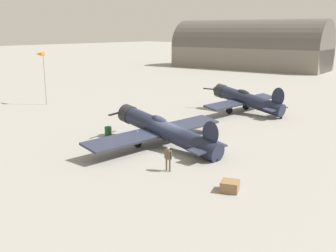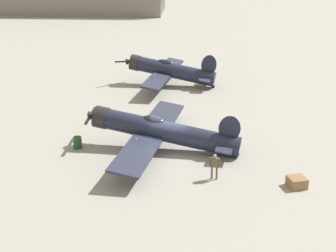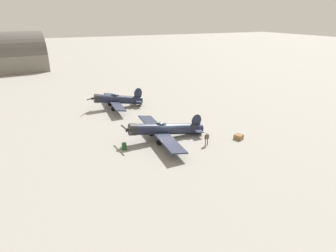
{
  "view_description": "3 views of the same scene",
  "coord_description": "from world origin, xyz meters",
  "px_view_note": "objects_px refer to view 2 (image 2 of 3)",
  "views": [
    {
      "loc": [
        -23.23,
        -20.76,
        9.29
      ],
      "look_at": [
        0.0,
        0.0,
        1.8
      ],
      "focal_mm": 43.39,
      "sensor_mm": 36.0,
      "label": 1
    },
    {
      "loc": [
        -32.72,
        -5.7,
        14.42
      ],
      "look_at": [
        0.0,
        0.0,
        1.8
      ],
      "focal_mm": 54.57,
      "sensor_mm": 36.0,
      "label": 2
    },
    {
      "loc": [
        -31.54,
        14.59,
        15.66
      ],
      "look_at": [
        0.0,
        0.0,
        1.8
      ],
      "focal_mm": 29.73,
      "sensor_mm": 36.0,
      "label": 3
    }
  ],
  "objects_px": {
    "airplane_mid_apron": "(169,70)",
    "ground_crew_mechanic": "(215,164)",
    "equipment_crate": "(297,182)",
    "fuel_drum": "(77,142)",
    "airplane_foreground": "(160,131)"
  },
  "relations": [
    {
      "from": "airplane_foreground",
      "to": "fuel_drum",
      "type": "distance_m",
      "value": 6.0
    },
    {
      "from": "airplane_mid_apron",
      "to": "fuel_drum",
      "type": "bearing_deg",
      "value": 80.7
    },
    {
      "from": "ground_crew_mechanic",
      "to": "fuel_drum",
      "type": "height_order",
      "value": "ground_crew_mechanic"
    },
    {
      "from": "ground_crew_mechanic",
      "to": "fuel_drum",
      "type": "xyz_separation_m",
      "value": [
        3.24,
        10.04,
        -0.6
      ]
    },
    {
      "from": "ground_crew_mechanic",
      "to": "equipment_crate",
      "type": "xyz_separation_m",
      "value": [
        -0.17,
        -5.01,
        -0.71
      ]
    },
    {
      "from": "ground_crew_mechanic",
      "to": "airplane_mid_apron",
      "type": "bearing_deg",
      "value": -161.01
    },
    {
      "from": "equipment_crate",
      "to": "airplane_mid_apron",
      "type": "bearing_deg",
      "value": 29.13
    },
    {
      "from": "equipment_crate",
      "to": "ground_crew_mechanic",
      "type": "bearing_deg",
      "value": 88.0
    },
    {
      "from": "airplane_foreground",
      "to": "ground_crew_mechanic",
      "type": "bearing_deg",
      "value": 138.81
    },
    {
      "from": "equipment_crate",
      "to": "fuel_drum",
      "type": "bearing_deg",
      "value": 77.21
    },
    {
      "from": "airplane_mid_apron",
      "to": "ground_crew_mechanic",
      "type": "xyz_separation_m",
      "value": [
        -20.18,
        -6.33,
        -0.53
      ]
    },
    {
      "from": "fuel_drum",
      "to": "ground_crew_mechanic",
      "type": "bearing_deg",
      "value": -107.89
    },
    {
      "from": "airplane_mid_apron",
      "to": "fuel_drum",
      "type": "distance_m",
      "value": 17.38
    },
    {
      "from": "ground_crew_mechanic",
      "to": "fuel_drum",
      "type": "bearing_deg",
      "value": -106.32
    },
    {
      "from": "airplane_mid_apron",
      "to": "fuel_drum",
      "type": "relative_size",
      "value": 13.72
    }
  ]
}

